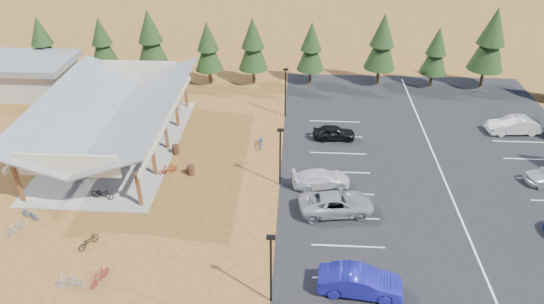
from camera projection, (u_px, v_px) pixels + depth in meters
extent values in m
plane|color=brown|center=(215.00, 197.00, 37.84)|extent=(140.00, 140.00, 0.00)
cube|color=black|center=(446.00, 183.00, 39.46)|extent=(27.00, 44.00, 0.04)
cube|color=gray|center=(118.00, 146.00, 44.24)|extent=(10.60, 18.60, 0.10)
cube|color=#553418|center=(19.00, 185.00, 36.53)|extent=(0.25, 0.25, 3.00)
cube|color=#553418|center=(44.00, 155.00, 40.09)|extent=(0.25, 0.25, 3.00)
cube|color=#553418|center=(65.00, 130.00, 43.65)|extent=(0.25, 0.25, 3.00)
cube|color=#553418|center=(84.00, 109.00, 47.21)|extent=(0.25, 0.25, 3.00)
cube|color=#553418|center=(99.00, 91.00, 50.77)|extent=(0.25, 0.25, 3.00)
cube|color=#553418|center=(139.00, 189.00, 36.07)|extent=(0.25, 0.25, 3.00)
cube|color=#553418|center=(154.00, 158.00, 39.63)|extent=(0.25, 0.25, 3.00)
cube|color=#553418|center=(166.00, 133.00, 43.19)|extent=(0.25, 0.25, 3.00)
cube|color=#553418|center=(177.00, 112.00, 46.75)|extent=(0.25, 0.25, 3.00)
cube|color=#553418|center=(186.00, 93.00, 50.31)|extent=(0.25, 0.25, 3.00)
cube|color=beige|center=(57.00, 115.00, 42.87)|extent=(0.22, 18.00, 0.35)
cube|color=beige|center=(169.00, 118.00, 42.38)|extent=(0.22, 18.00, 0.35)
cube|color=slate|center=(78.00, 107.00, 42.29)|extent=(5.85, 19.40, 2.13)
cube|color=slate|center=(144.00, 108.00, 42.01)|extent=(5.85, 19.40, 2.13)
cube|color=beige|center=(68.00, 165.00, 34.58)|extent=(7.50, 0.15, 1.80)
cube|color=beige|center=(141.00, 69.00, 49.83)|extent=(7.50, 0.15, 1.80)
cube|color=#ADA593|center=(24.00, 79.00, 53.43)|extent=(10.00, 6.00, 3.20)
cube|color=slate|center=(19.00, 62.00, 52.40)|extent=(11.00, 7.00, 0.70)
cylinder|color=black|center=(271.00, 271.00, 27.79)|extent=(0.14, 0.14, 5.00)
cube|color=black|center=(271.00, 237.00, 26.45)|extent=(0.50, 0.25, 0.18)
cylinder|color=black|center=(280.00, 158.00, 37.96)|extent=(0.14, 0.14, 5.00)
cube|color=black|center=(280.00, 130.00, 36.62)|extent=(0.50, 0.25, 0.18)
cylinder|color=black|center=(285.00, 93.00, 48.13)|extent=(0.14, 0.14, 5.00)
cube|color=black|center=(286.00, 69.00, 46.79)|extent=(0.50, 0.25, 0.18)
cylinder|color=#422317|center=(191.00, 170.00, 40.26)|extent=(0.60, 0.60, 0.90)
cylinder|color=#422317|center=(176.00, 150.00, 43.01)|extent=(0.60, 0.60, 0.90)
cylinder|color=#382314|center=(50.00, 71.00, 57.21)|extent=(0.36, 0.36, 1.81)
cone|color=black|center=(43.00, 46.00, 55.59)|extent=(3.18, 3.18, 4.34)
cone|color=black|center=(39.00, 30.00, 54.63)|extent=(2.46, 2.46, 3.26)
cylinder|color=#382314|center=(107.00, 69.00, 57.67)|extent=(0.36, 0.36, 1.75)
cone|color=black|center=(103.00, 45.00, 56.11)|extent=(3.07, 3.07, 4.19)
cone|color=black|center=(100.00, 31.00, 55.18)|extent=(2.37, 2.37, 3.14)
cylinder|color=#382314|center=(155.00, 72.00, 56.69)|extent=(0.36, 0.36, 2.04)
cone|color=black|center=(151.00, 43.00, 54.86)|extent=(3.58, 3.58, 4.89)
cone|color=black|center=(149.00, 25.00, 53.78)|extent=(2.77, 2.77, 3.66)
cylinder|color=#382314|center=(210.00, 76.00, 55.84)|extent=(0.36, 0.36, 1.78)
cone|color=black|center=(208.00, 51.00, 54.24)|extent=(3.13, 3.13, 4.27)
cone|color=black|center=(207.00, 36.00, 53.30)|extent=(2.42, 2.42, 3.20)
cylinder|color=#382314|center=(254.00, 76.00, 55.87)|extent=(0.36, 0.36, 1.89)
cone|color=black|center=(253.00, 49.00, 54.17)|extent=(3.32, 3.32, 4.53)
cone|color=black|center=(253.00, 33.00, 53.17)|extent=(2.57, 2.57, 3.40)
cylinder|color=#382314|center=(310.00, 76.00, 55.93)|extent=(0.36, 0.36, 1.77)
cone|color=black|center=(311.00, 51.00, 54.34)|extent=(3.11, 3.11, 4.24)
cone|color=black|center=(312.00, 36.00, 53.41)|extent=(2.40, 2.40, 3.18)
cylinder|color=#382314|center=(378.00, 76.00, 55.71)|extent=(0.36, 0.36, 2.01)
cone|color=black|center=(381.00, 47.00, 53.90)|extent=(3.54, 3.54, 4.83)
cone|color=black|center=(384.00, 29.00, 52.84)|extent=(2.74, 2.74, 3.62)
cylinder|color=#382314|center=(431.00, 79.00, 55.21)|extent=(0.36, 0.36, 1.70)
cone|color=black|center=(435.00, 55.00, 53.69)|extent=(2.98, 2.98, 4.07)
cone|color=black|center=(438.00, 41.00, 52.79)|extent=(2.31, 2.31, 3.05)
cylinder|color=#382314|center=(482.00, 78.00, 54.88)|extent=(0.36, 0.36, 2.22)
cone|color=black|center=(490.00, 46.00, 52.88)|extent=(3.91, 3.91, 5.34)
cone|color=black|center=(495.00, 26.00, 51.71)|extent=(3.02, 3.02, 4.00)
imported|color=black|center=(76.00, 171.00, 39.90)|extent=(1.92, 0.86, 0.97)
imported|color=gray|center=(65.00, 164.00, 40.83)|extent=(1.64, 0.63, 0.96)
imported|color=navy|center=(108.00, 141.00, 44.10)|extent=(1.66, 0.68, 0.85)
imported|color=#951009|center=(120.00, 112.00, 48.79)|extent=(1.82, 0.93, 1.05)
imported|color=black|center=(102.00, 193.00, 37.27)|extent=(1.94, 0.95, 0.97)
imported|color=gray|center=(123.00, 164.00, 40.89)|extent=(1.53, 0.86, 0.89)
imported|color=navy|center=(139.00, 122.00, 47.16)|extent=(1.78, 1.05, 0.89)
imported|color=maroon|center=(174.00, 106.00, 50.07)|extent=(1.56, 0.56, 0.92)
imported|color=gray|center=(16.00, 228.00, 34.05)|extent=(0.96, 1.63, 0.95)
imported|color=navy|center=(30.00, 214.00, 35.42)|extent=(1.68, 1.08, 0.83)
imported|color=maroon|center=(100.00, 276.00, 30.13)|extent=(0.99, 1.76, 1.02)
imported|color=black|center=(88.00, 241.00, 32.93)|extent=(1.31, 1.77, 0.89)
imported|color=#95989D|center=(69.00, 281.00, 29.76)|extent=(1.77, 0.74, 1.03)
imported|color=navy|center=(261.00, 142.00, 44.05)|extent=(0.71, 1.92, 1.00)
imported|color=maroon|center=(168.00, 169.00, 40.33)|extent=(1.51, 1.32, 0.95)
imported|color=#1C1C99|center=(360.00, 282.00, 29.23)|extent=(5.24, 2.24, 1.68)
imported|color=gray|center=(336.00, 203.00, 35.84)|extent=(5.87, 3.35, 1.54)
imported|color=silver|center=(321.00, 178.00, 38.75)|extent=(4.91, 2.73, 1.35)
imported|color=black|center=(334.00, 133.00, 45.09)|extent=(3.97, 1.75, 1.33)
imported|color=#B4B4B4|center=(514.00, 125.00, 45.99)|extent=(5.04, 2.13, 1.62)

